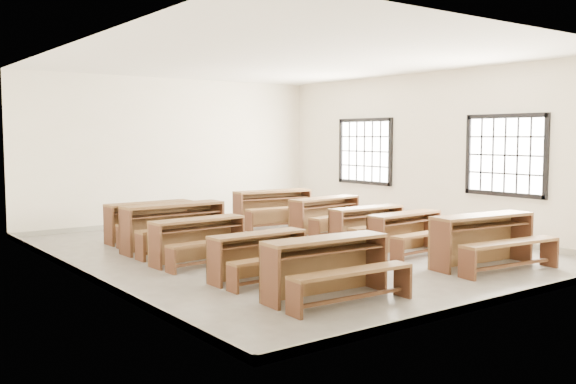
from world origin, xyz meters
TOP-DOWN VIEW (x-y plane):
  - room at (0.09, 0.00)m, footprint 8.50×8.50m
  - desk_set_0 at (-1.51, -2.85)m, footprint 1.66×0.93m
  - desk_set_1 at (-1.61, -1.53)m, footprint 1.43×0.76m
  - desk_set_2 at (-1.70, -0.02)m, footprint 1.56×0.87m
  - desk_set_3 at (-1.53, 1.16)m, footprint 1.80×0.97m
  - desk_set_4 at (-1.45, 2.29)m, footprint 1.62×0.86m
  - desk_set_5 at (1.55, -2.81)m, footprint 1.82×1.08m
  - desk_set_6 at (1.48, -1.33)m, footprint 1.53×0.86m
  - desk_set_7 at (1.57, -0.31)m, footprint 1.50×0.80m
  - desk_set_8 at (1.74, 1.06)m, footprint 1.69×1.00m
  - desk_set_9 at (1.54, 2.59)m, footprint 1.80×1.07m

SIDE VIEW (x-z plane):
  - desk_set_1 at x=-1.61m, z-range 0.05..0.69m
  - desk_set_6 at x=1.48m, z-range 0.06..0.72m
  - desk_set_7 at x=1.57m, z-range 0.06..0.72m
  - desk_set_2 at x=-1.70m, z-range 0.06..0.74m
  - desk_set_8 at x=1.74m, z-range 0.06..0.78m
  - desk_set_4 at x=-1.45m, z-range 0.06..0.78m
  - desk_set_0 at x=-1.51m, z-range 0.06..0.79m
  - desk_set_9 at x=1.54m, z-range 0.06..0.84m
  - desk_set_5 at x=1.55m, z-range 0.06..0.84m
  - desk_set_3 at x=-1.53m, z-range 0.07..0.86m
  - room at x=0.09m, z-range 0.54..3.74m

